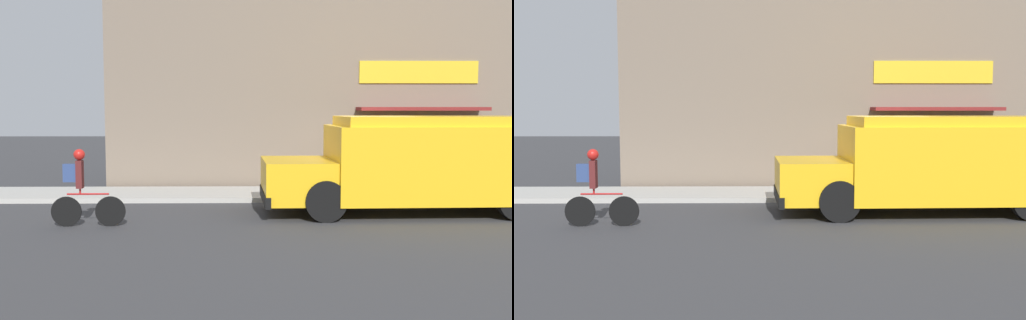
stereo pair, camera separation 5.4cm
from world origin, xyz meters
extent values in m
plane|color=#38383A|center=(0.00, 0.00, 0.00)|extent=(70.00, 70.00, 0.00)
cube|color=#ADAAA3|center=(0.00, 1.12, 0.06)|extent=(28.00, 2.25, 0.13)
cube|color=#756656|center=(0.00, 2.52, 2.91)|extent=(13.70, 0.18, 5.82)
cube|color=gold|center=(2.17, 2.41, 3.40)|extent=(3.43, 0.05, 0.64)
cube|color=maroon|center=(2.17, 2.00, 2.35)|extent=(3.60, 0.87, 0.10)
cube|color=yellow|center=(1.63, -1.43, 1.14)|extent=(5.11, 2.46, 1.67)
cube|color=yellow|center=(-1.66, -1.52, 0.77)|extent=(1.59, 2.18, 0.92)
cube|color=yellow|center=(1.63, -1.43, 2.08)|extent=(4.70, 2.26, 0.21)
cube|color=black|center=(-2.38, -1.54, 0.41)|extent=(0.18, 2.29, 0.24)
cube|color=red|center=(0.21, -0.05, 1.22)|extent=(0.04, 0.44, 0.44)
cylinder|color=black|center=(-1.20, -0.50, 0.44)|extent=(0.88, 0.28, 0.87)
cylinder|color=black|center=(-1.15, -2.51, 0.44)|extent=(0.88, 0.28, 0.87)
cylinder|color=black|center=(2.88, -0.40, 0.44)|extent=(0.88, 0.28, 0.87)
cylinder|color=black|center=(-5.55, -2.87, 0.30)|extent=(0.61, 0.05, 0.61)
cylinder|color=black|center=(-6.42, -2.89, 0.30)|extent=(0.61, 0.05, 0.61)
cylinder|color=red|center=(-5.99, -2.88, 0.66)|extent=(0.83, 0.05, 0.04)
cylinder|color=red|center=(-6.14, -2.89, 0.72)|extent=(0.04, 0.04, 0.12)
cube|color=#561E1E|center=(-6.14, -2.89, 1.05)|extent=(0.12, 0.20, 0.56)
sphere|color=red|center=(-6.14, -2.89, 1.45)|extent=(0.23, 0.23, 0.23)
cube|color=navy|center=(-6.33, -2.89, 1.08)|extent=(0.26, 0.14, 0.36)
cylinder|color=#2D5138|center=(3.57, 1.09, 0.58)|extent=(0.49, 0.49, 0.91)
cylinder|color=black|center=(3.57, 1.09, 1.05)|extent=(0.50, 0.50, 0.04)
camera|label=1|loc=(-2.85, -14.83, 2.39)|focal=42.00mm
camera|label=2|loc=(-2.79, -14.83, 2.39)|focal=42.00mm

